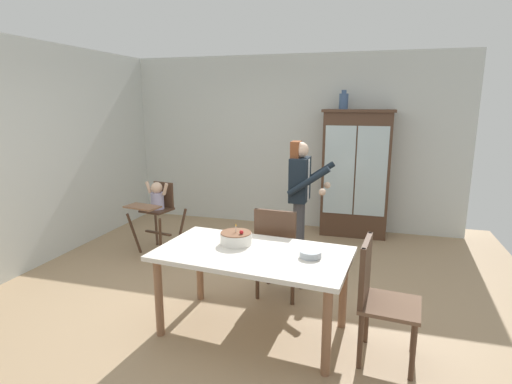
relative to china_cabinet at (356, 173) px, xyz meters
name	(u,v)px	position (x,y,z in m)	size (l,w,h in m)	color
ground_plane	(238,293)	(-1.05, -2.37, -0.95)	(6.24, 6.24, 0.00)	tan
wall_back	(290,142)	(-1.05, 0.26, 0.40)	(5.32, 0.06, 2.70)	silver
wall_left	(23,157)	(-3.68, -2.37, 0.40)	(0.06, 5.32, 2.70)	silver
china_cabinet	(356,173)	(0.00, 0.00, 0.00)	(1.02, 0.48, 1.88)	#4C3323
ceramic_vase	(344,101)	(-0.22, 0.00, 1.05)	(0.13, 0.13, 0.27)	#3D567F
high_chair_with_toddler	(157,204)	(-2.49, -1.46, -0.29)	(0.67, 0.76, 0.95)	#4C3323
adult_person	(300,189)	(-0.58, -1.41, 0.02)	(0.50, 0.49, 1.53)	#47474C
dining_table	(253,262)	(-0.70, -3.00, -0.30)	(1.70, 1.04, 0.74)	silver
birthday_cake	(236,238)	(-0.90, -2.86, -0.15)	(0.28, 0.28, 0.19)	white
serving_bowl	(310,254)	(-0.21, -2.99, -0.18)	(0.18, 0.18, 0.06)	#B2BCC6
dining_chair_far_side	(278,247)	(-0.64, -2.34, -0.39)	(0.47, 0.47, 0.96)	#4C3323
dining_chair_right_end	(377,292)	(0.32, -3.10, -0.39)	(0.48, 0.48, 0.96)	#4C3323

